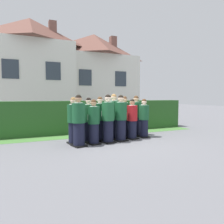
{
  "coord_description": "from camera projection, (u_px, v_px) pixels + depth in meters",
  "views": [
    {
      "loc": [
        -3.19,
        -6.92,
        1.61
      ],
      "look_at": [
        0.0,
        0.24,
        1.05
      ],
      "focal_mm": 34.28,
      "sensor_mm": 36.0,
      "label": 1
    }
  ],
  "objects": [
    {
      "name": "student_rear_row_5",
      "position": [
        136.0,
        117.0,
        8.89
      ],
      "size": [
        0.48,
        0.56,
        1.66
      ],
      "color": "black",
      "rests_on": "ground"
    },
    {
      "name": "hedge",
      "position": [
        93.0,
        116.0,
        9.83
      ],
      "size": [
        9.38,
        0.7,
        1.43
      ],
      "color": "#285623",
      "rests_on": "ground"
    },
    {
      "name": "student_front_row_1",
      "position": [
        94.0,
        123.0,
        7.21
      ],
      "size": [
        0.45,
        0.53,
        1.52
      ],
      "color": "black",
      "rests_on": "ground"
    },
    {
      "name": "student_rear_row_0",
      "position": [
        74.0,
        122.0,
        7.27
      ],
      "size": [
        0.43,
        0.53,
        1.6
      ],
      "color": "black",
      "rests_on": "ground"
    },
    {
      "name": "student_front_row_3",
      "position": [
        121.0,
        119.0,
        7.78
      ],
      "size": [
        0.45,
        0.55,
        1.68
      ],
      "color": "black",
      "rests_on": "ground"
    },
    {
      "name": "lawn_strip",
      "position": [
        99.0,
        134.0,
        9.15
      ],
      "size": [
        9.38,
        0.9,
        0.01
      ],
      "primitive_type": "cube",
      "color": "#477A38",
      "rests_on": "ground"
    },
    {
      "name": "student_rear_row_4",
      "position": [
        124.0,
        118.0,
        8.5
      ],
      "size": [
        0.43,
        0.51,
        1.63
      ],
      "color": "black",
      "rests_on": "ground"
    },
    {
      "name": "student_in_red_blazer",
      "position": [
        132.0,
        120.0,
        8.12
      ],
      "size": [
        0.44,
        0.53,
        1.53
      ],
      "color": "black",
      "rests_on": "ground"
    },
    {
      "name": "student_front_row_0",
      "position": [
        79.0,
        122.0,
        6.89
      ],
      "size": [
        0.48,
        0.57,
        1.68
      ],
      "color": "black",
      "rests_on": "ground"
    },
    {
      "name": "student_rear_row_1",
      "position": [
        89.0,
        121.0,
        7.57
      ],
      "size": [
        0.47,
        0.55,
        1.58
      ],
      "color": "black",
      "rests_on": "ground"
    },
    {
      "name": "ground_plane",
      "position": [
        115.0,
        141.0,
        7.71
      ],
      "size": [
        60.0,
        60.0,
        0.0
      ],
      "primitive_type": "plane",
      "color": "slate"
    },
    {
      "name": "school_building_main",
      "position": [
        94.0,
        75.0,
        17.17
      ],
      "size": [
        6.43,
        4.34,
        6.57
      ],
      "color": "silver",
      "rests_on": "ground"
    },
    {
      "name": "student_rear_row_3",
      "position": [
        114.0,
        117.0,
        8.18
      ],
      "size": [
        0.47,
        0.55,
        1.72
      ],
      "color": "black",
      "rests_on": "ground"
    },
    {
      "name": "student_front_row_2",
      "position": [
        108.0,
        120.0,
        7.46
      ],
      "size": [
        0.5,
        0.58,
        1.69
      ],
      "color": "black",
      "rests_on": "ground"
    },
    {
      "name": "student_front_row_5",
      "position": [
        144.0,
        119.0,
        8.46
      ],
      "size": [
        0.41,
        0.48,
        1.53
      ],
      "color": "black",
      "rests_on": "ground"
    },
    {
      "name": "student_rear_row_2",
      "position": [
        100.0,
        120.0,
        7.9
      ],
      "size": [
        0.47,
        0.55,
        1.62
      ],
      "color": "black",
      "rests_on": "ground"
    },
    {
      "name": "school_building_annex",
      "position": [
        31.0,
        69.0,
        14.19
      ],
      "size": [
        5.63,
        3.52,
        6.76
      ],
      "color": "silver",
      "rests_on": "ground"
    }
  ]
}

